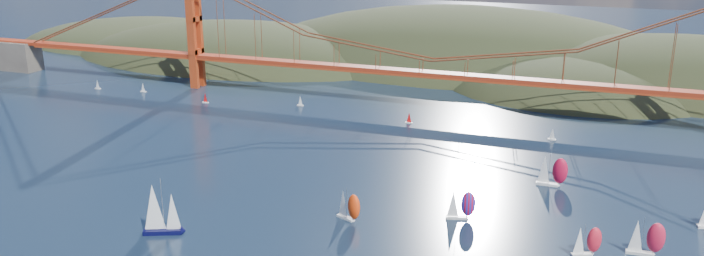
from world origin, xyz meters
name	(u,v)px	position (x,y,z in m)	size (l,w,h in m)	color
headlands	(552,94)	(44.95, 278.29, -12.46)	(725.00, 225.00, 96.00)	black
bridge	(429,36)	(-1.75, 180.00, 32.23)	(552.00, 12.00, 55.00)	maroon
sloop_navy	(159,210)	(-36.69, 30.92, 6.94)	(10.78, 8.35, 15.72)	black
racer_0	(348,205)	(7.21, 56.60, 4.41)	(8.33, 5.78, 9.33)	white
racer_1	(587,241)	(70.42, 57.26, 4.05)	(7.62, 5.61, 8.58)	silver
racer_2	(646,237)	(84.15, 62.84, 4.80)	(8.95, 3.91, 10.16)	silver
racer_5	(552,170)	(58.12, 102.99, 5.09)	(9.32, 3.74, 10.77)	white
racer_rwb	(460,204)	(36.39, 68.08, 4.41)	(8.33, 5.01, 9.33)	silver
distant_boat_0	(97,84)	(-164.22, 158.35, 2.41)	(3.00, 2.00, 4.70)	silver
distant_boat_1	(143,87)	(-139.21, 161.02, 2.41)	(3.00, 2.00, 4.70)	silver
distant_boat_2	(205,98)	(-99.41, 153.52, 2.41)	(3.00, 2.00, 4.70)	silver
distant_boat_3	(300,101)	(-56.36, 163.89, 2.41)	(3.00, 2.00, 4.70)	silver
distant_boat_8	(552,134)	(54.53, 151.60, 2.41)	(3.00, 2.00, 4.70)	silver
distant_boat_9	(409,118)	(-2.81, 154.30, 2.41)	(3.00, 2.00, 4.70)	silver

